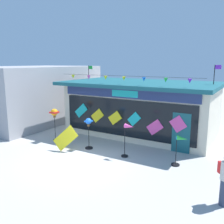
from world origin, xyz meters
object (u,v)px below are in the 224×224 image
(wind_spinner_left, at_px, (89,127))
(wind_spinner_center_left, at_px, (128,134))
(wind_spinner_center_right, at_px, (180,146))
(display_kite_on_ground, at_px, (66,138))
(wind_spinner_far_left, at_px, (54,114))
(kite_shop_building, at_px, (142,107))

(wind_spinner_left, xyz_separation_m, wind_spinner_center_left, (2.29, -0.06, -0.00))
(wind_spinner_left, xyz_separation_m, wind_spinner_center_right, (4.66, 0.17, -0.27))
(wind_spinner_center_right, xyz_separation_m, display_kite_on_ground, (-5.48, -1.03, -0.23))
(wind_spinner_far_left, relative_size, wind_spinner_center_right, 1.37)
(wind_spinner_left, bearing_deg, wind_spinner_far_left, 177.27)
(wind_spinner_left, bearing_deg, display_kite_on_ground, -133.45)
(wind_spinner_left, xyz_separation_m, display_kite_on_ground, (-0.82, -0.86, -0.50))
(wind_spinner_far_left, xyz_separation_m, display_kite_on_ground, (1.63, -0.98, -0.88))
(display_kite_on_ground, bearing_deg, kite_shop_building, 68.95)
(kite_shop_building, height_order, display_kite_on_ground, kite_shop_building)
(kite_shop_building, height_order, wind_spinner_center_left, kite_shop_building)
(wind_spinner_left, relative_size, wind_spinner_center_right, 1.19)
(kite_shop_building, bearing_deg, display_kite_on_ground, -111.05)
(wind_spinner_center_right, height_order, display_kite_on_ground, wind_spinner_center_right)
(kite_shop_building, distance_m, wind_spinner_left, 4.33)
(kite_shop_building, bearing_deg, wind_spinner_left, -105.03)
(wind_spinner_center_left, bearing_deg, wind_spinner_left, 178.47)
(display_kite_on_ground, bearing_deg, wind_spinner_center_right, 10.65)
(kite_shop_building, height_order, wind_spinner_center_right, kite_shop_building)
(wind_spinner_center_right, bearing_deg, wind_spinner_left, -177.93)
(wind_spinner_center_right, bearing_deg, display_kite_on_ground, -169.35)
(wind_spinner_far_left, height_order, wind_spinner_left, wind_spinner_far_left)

